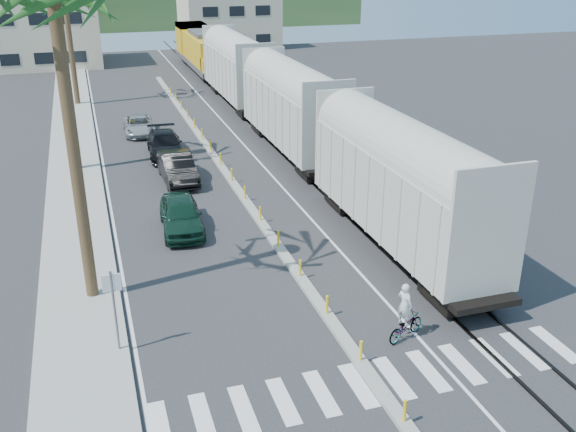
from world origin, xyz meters
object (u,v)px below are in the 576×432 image
(car_lead, at_px, (181,215))
(car_second, at_px, (177,168))
(street_sign, at_px, (114,300))
(cyclist, at_px, (405,321))

(car_lead, distance_m, car_second, 7.03)
(car_lead, relative_size, car_second, 0.95)
(street_sign, height_order, car_second, street_sign)
(street_sign, bearing_deg, car_lead, 69.07)
(car_lead, xyz_separation_m, cyclist, (5.80, -11.31, -0.14))
(car_lead, relative_size, cyclist, 2.20)
(street_sign, bearing_deg, car_second, 74.74)
(car_second, bearing_deg, cyclist, -76.78)
(street_sign, bearing_deg, cyclist, -12.53)
(car_second, distance_m, cyclist, 18.93)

